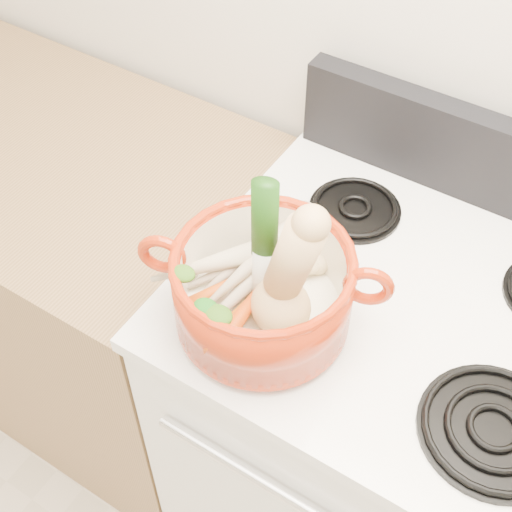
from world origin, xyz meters
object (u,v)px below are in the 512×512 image
Objects in this scene: squash at (282,272)px; leek at (264,244)px; stove_body at (379,439)px; dutch_oven at (263,290)px.

squash is 0.05m from leek.
squash reaches higher than stove_body.
dutch_oven is at bearing -179.35° from squash.
stove_body is at bearing 20.08° from dutch_oven.
dutch_oven is at bearing -80.98° from leek.
stove_body is 3.71× the size of squash.
stove_body is 0.70m from squash.
squash is at bearing -46.28° from leek.
stove_body is at bearing 21.39° from leek.
dutch_oven is 1.07× the size of leek.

